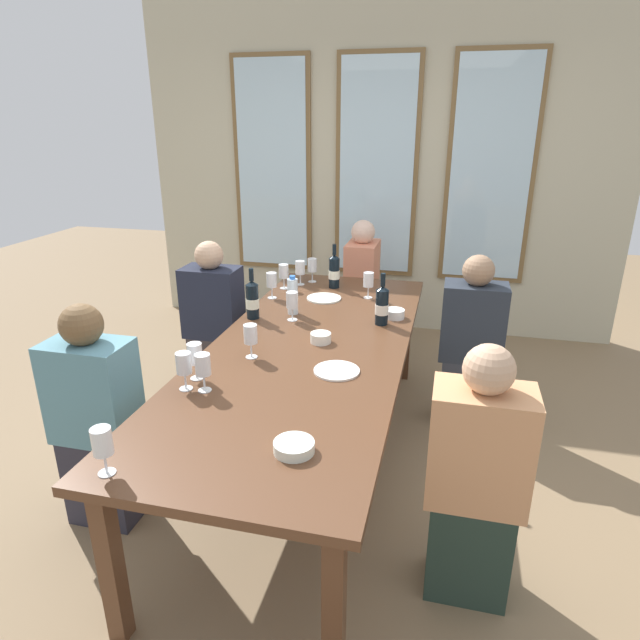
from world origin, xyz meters
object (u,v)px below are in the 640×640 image
(wine_glass_3, at_px, (312,266))
(wine_glass_6, at_px, (102,443))
(tasting_bowl_2, at_px, (395,314))
(seated_person_2, at_px, (214,325))
(white_plate_0, at_px, (324,298))
(seated_person_0, at_px, (97,422))
(dining_table, at_px, (309,356))
(wine_bottle_1, at_px, (252,300))
(white_plate_1, at_px, (337,371))
(wine_bottle_2, at_px, (334,271))
(wine_glass_5, at_px, (195,355))
(wine_glass_2, at_px, (368,281))
(wine_glass_10, at_px, (292,301))
(tasting_bowl_1, at_px, (321,338))
(wine_glass_7, at_px, (184,364))
(wine_glass_1, at_px, (272,281))
(wine_glass_4, at_px, (284,272))
(seated_person_1, at_px, (475,482))
(seated_person_4, at_px, (362,291))
(tasting_bowl_0, at_px, (294,447))
(wine_glass_0, at_px, (300,268))
(wine_bottle_0, at_px, (382,305))
(seated_person_3, at_px, (471,346))
(wine_glass_8, at_px, (203,366))
(water_bottle, at_px, (293,296))
(wine_glass_9, at_px, (251,335))

(wine_glass_3, xyz_separation_m, wine_glass_6, (-0.10, -2.37, 0.00))
(tasting_bowl_2, bearing_deg, seated_person_2, 173.23)
(white_plate_0, distance_m, seated_person_0, 1.62)
(dining_table, xyz_separation_m, wine_bottle_1, (-0.43, 0.32, 0.18))
(white_plate_0, relative_size, white_plate_1, 1.04)
(wine_bottle_2, bearing_deg, tasting_bowl_2, -46.90)
(wine_bottle_2, relative_size, wine_glass_5, 1.79)
(wine_bottle_1, xyz_separation_m, wine_glass_2, (0.61, 0.55, 0.00))
(seated_person_2, bearing_deg, wine_glass_10, -26.52)
(tasting_bowl_1, distance_m, seated_person_2, 1.13)
(wine_glass_7, bearing_deg, tasting_bowl_1, 55.49)
(wine_glass_1, distance_m, wine_glass_7, 1.32)
(wine_glass_4, bearing_deg, seated_person_1, -51.50)
(seated_person_4, bearing_deg, tasting_bowl_0, -85.64)
(tasting_bowl_1, xyz_separation_m, wine_glass_0, (-0.40, 1.00, 0.10))
(wine_bottle_0, bearing_deg, wine_bottle_1, -173.86)
(wine_glass_1, bearing_deg, wine_glass_5, -87.96)
(wine_glass_3, height_order, seated_person_1, seated_person_1)
(wine_glass_4, bearing_deg, tasting_bowl_0, -71.56)
(wine_glass_6, distance_m, wine_glass_7, 0.62)
(wine_glass_5, height_order, wine_glass_7, same)
(white_plate_1, height_order, wine_glass_0, wine_glass_0)
(wine_glass_2, xyz_separation_m, wine_glass_10, (-0.37, -0.53, 0.00))
(seated_person_0, bearing_deg, wine_bottle_0, 41.31)
(wine_glass_4, distance_m, seated_person_3, 1.35)
(tasting_bowl_2, bearing_deg, white_plate_1, -102.80)
(dining_table, distance_m, wine_glass_7, 0.75)
(wine_glass_0, distance_m, seated_person_1, 2.14)
(tasting_bowl_1, xyz_separation_m, wine_glass_8, (-0.37, -0.65, 0.09))
(water_bottle, bearing_deg, seated_person_2, 160.88)
(wine_glass_4, bearing_deg, wine_glass_7, -88.90)
(white_plate_1, bearing_deg, tasting_bowl_1, 115.74)
(wine_glass_6, distance_m, wine_glass_9, 1.02)
(wine_bottle_2, height_order, wine_glass_7, wine_bottle_2)
(water_bottle, bearing_deg, seated_person_0, -120.26)
(white_plate_1, distance_m, wine_glass_3, 1.51)
(tasting_bowl_0, xyz_separation_m, wine_glass_5, (-0.60, 0.45, 0.10))
(wine_glass_0, distance_m, seated_person_3, 1.30)
(white_plate_1, xyz_separation_m, wine_glass_0, (-0.55, 1.33, 0.12))
(wine_bottle_2, bearing_deg, wine_glass_6, -97.13)
(tasting_bowl_2, xyz_separation_m, wine_glass_0, (-0.74, 0.53, 0.09))
(wine_glass_2, distance_m, wine_glass_4, 0.61)
(seated_person_0, height_order, seated_person_3, same)
(wine_glass_7, distance_m, wine_glass_10, 0.97)
(wine_glass_8, height_order, seated_person_2, seated_person_2)
(wine_bottle_0, relative_size, wine_glass_0, 1.75)
(seated_person_1, bearing_deg, seated_person_2, 141.70)
(wine_glass_0, bearing_deg, dining_table, -71.95)
(dining_table, height_order, wine_bottle_1, wine_bottle_1)
(water_bottle, relative_size, wine_glass_4, 1.38)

